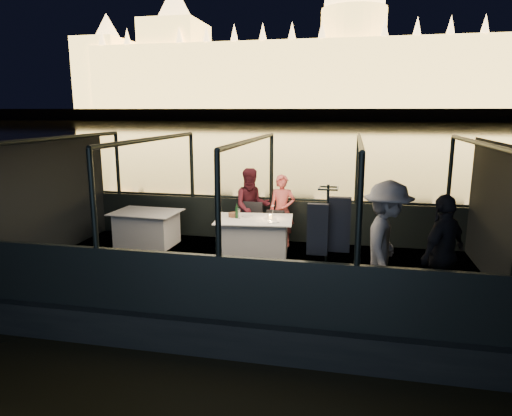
% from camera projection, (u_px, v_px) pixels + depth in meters
% --- Properties ---
extents(river_water, '(500.00, 500.00, 0.00)m').
position_uv_depth(river_water, '(344.00, 129.00, 84.82)').
color(river_water, black).
rests_on(river_water, ground).
extents(boat_hull, '(8.60, 4.40, 1.00)m').
position_uv_depth(boat_hull, '(251.00, 296.00, 8.28)').
color(boat_hull, black).
rests_on(boat_hull, river_water).
extents(boat_deck, '(8.00, 4.00, 0.04)m').
position_uv_depth(boat_deck, '(251.00, 271.00, 8.18)').
color(boat_deck, black).
rests_on(boat_deck, boat_hull).
extents(gunwale_port, '(8.00, 0.08, 0.90)m').
position_uv_depth(gunwale_port, '(271.00, 220.00, 9.99)').
color(gunwale_port, black).
rests_on(gunwale_port, boat_deck).
extents(gunwale_starboard, '(8.00, 0.08, 0.90)m').
position_uv_depth(gunwale_starboard, '(219.00, 287.00, 6.17)').
color(gunwale_starboard, black).
rests_on(gunwale_starboard, boat_deck).
extents(cabin_glass_port, '(8.00, 0.02, 1.40)m').
position_uv_depth(cabin_glass_port, '(271.00, 168.00, 9.75)').
color(cabin_glass_port, '#99B2B2').
rests_on(cabin_glass_port, gunwale_port).
extents(cabin_glass_starboard, '(8.00, 0.02, 1.40)m').
position_uv_depth(cabin_glass_starboard, '(218.00, 204.00, 5.93)').
color(cabin_glass_starboard, '#99B2B2').
rests_on(cabin_glass_starboard, gunwale_starboard).
extents(cabin_roof_glass, '(8.00, 4.00, 0.02)m').
position_uv_depth(cabin_roof_glass, '(251.00, 141.00, 7.69)').
color(cabin_roof_glass, '#99B2B2').
rests_on(cabin_roof_glass, boat_deck).
extents(end_wall_fore, '(0.02, 4.00, 2.30)m').
position_uv_depth(end_wall_fore, '(48.00, 198.00, 8.74)').
color(end_wall_fore, black).
rests_on(end_wall_fore, boat_deck).
extents(end_wall_aft, '(0.02, 4.00, 2.30)m').
position_uv_depth(end_wall_aft, '(501.00, 218.00, 7.13)').
color(end_wall_aft, black).
rests_on(end_wall_aft, boat_deck).
extents(canopy_ribs, '(8.00, 4.00, 2.30)m').
position_uv_depth(canopy_ribs, '(251.00, 207.00, 7.93)').
color(canopy_ribs, black).
rests_on(canopy_ribs, boat_deck).
extents(embankment, '(400.00, 140.00, 6.00)m').
position_uv_depth(embankment, '(350.00, 116.00, 209.00)').
color(embankment, '#423D33').
rests_on(embankment, ground).
extents(parliament_building, '(220.00, 32.00, 60.00)m').
position_uv_depth(parliament_building, '(353.00, 40.00, 169.67)').
color(parliament_building, '#F2D18C').
rests_on(parliament_building, embankment).
extents(dining_table_central, '(1.55, 1.20, 0.77)m').
position_uv_depth(dining_table_central, '(254.00, 238.00, 8.81)').
color(dining_table_central, white).
rests_on(dining_table_central, boat_deck).
extents(dining_table_aft, '(1.41, 1.05, 0.72)m').
position_uv_depth(dining_table_aft, '(147.00, 227.00, 9.64)').
color(dining_table_aft, silver).
rests_on(dining_table_aft, boat_deck).
extents(chair_port_left, '(0.46, 0.46, 0.93)m').
position_uv_depth(chair_port_left, '(250.00, 227.00, 9.37)').
color(chair_port_left, black).
rests_on(chair_port_left, boat_deck).
extents(chair_port_right, '(0.38, 0.38, 0.80)m').
position_uv_depth(chair_port_right, '(274.00, 229.00, 9.19)').
color(chair_port_right, black).
rests_on(chair_port_right, boat_deck).
extents(coat_stand, '(0.63, 0.58, 1.82)m').
position_uv_depth(coat_stand, '(326.00, 250.00, 6.31)').
color(coat_stand, black).
rests_on(coat_stand, boat_deck).
extents(person_woman_coral, '(0.56, 0.39, 1.50)m').
position_uv_depth(person_woman_coral, '(282.00, 211.00, 9.50)').
color(person_woman_coral, '#E25A52').
rests_on(person_woman_coral, boat_deck).
extents(person_man_maroon, '(0.95, 0.84, 1.63)m').
position_uv_depth(person_man_maroon, '(252.00, 210.00, 9.61)').
color(person_man_maroon, '#42121A').
rests_on(person_man_maroon, boat_deck).
extents(passenger_stripe, '(0.83, 1.28, 1.86)m').
position_uv_depth(passenger_stripe, '(386.00, 250.00, 6.47)').
color(passenger_stripe, silver).
rests_on(passenger_stripe, boat_deck).
extents(passenger_dark, '(0.95, 1.04, 1.69)m').
position_uv_depth(passenger_dark, '(443.00, 253.00, 6.34)').
color(passenger_dark, black).
rests_on(passenger_dark, boat_deck).
extents(wine_bottle, '(0.06, 0.06, 0.28)m').
position_uv_depth(wine_bottle, '(237.00, 211.00, 8.76)').
color(wine_bottle, '#13361A').
rests_on(wine_bottle, dining_table_central).
extents(bread_basket, '(0.26, 0.26, 0.08)m').
position_uv_depth(bread_basket, '(233.00, 215.00, 8.89)').
color(bread_basket, brown).
rests_on(bread_basket, dining_table_central).
extents(amber_candle, '(0.07, 0.07, 0.08)m').
position_uv_depth(amber_candle, '(270.00, 217.00, 8.74)').
color(amber_candle, gold).
rests_on(amber_candle, dining_table_central).
extents(plate_near, '(0.24, 0.24, 0.01)m').
position_uv_depth(plate_near, '(274.00, 222.00, 8.47)').
color(plate_near, silver).
rests_on(plate_near, dining_table_central).
extents(plate_far, '(0.29, 0.29, 0.01)m').
position_uv_depth(plate_far, '(247.00, 216.00, 8.92)').
color(plate_far, silver).
rests_on(plate_far, dining_table_central).
extents(wine_glass_white, '(0.07, 0.07, 0.18)m').
position_uv_depth(wine_glass_white, '(239.00, 214.00, 8.74)').
color(wine_glass_white, silver).
rests_on(wine_glass_white, dining_table_central).
extents(wine_glass_red, '(0.09, 0.09, 0.21)m').
position_uv_depth(wine_glass_red, '(273.00, 211.00, 8.94)').
color(wine_glass_red, white).
rests_on(wine_glass_red, dining_table_central).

